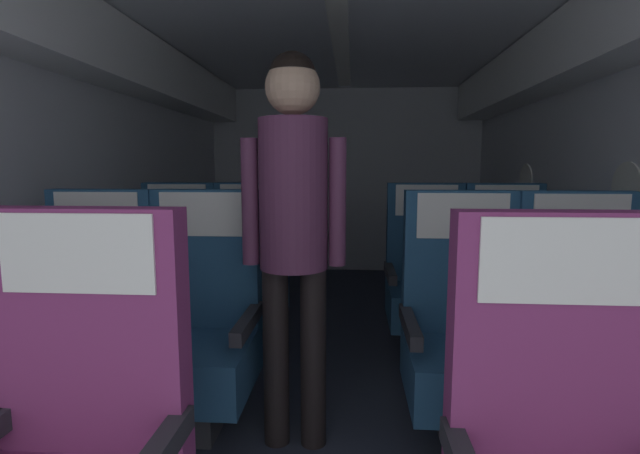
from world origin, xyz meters
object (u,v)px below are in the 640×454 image
object	(u,v)px
seat_b_left_window	(92,330)
seat_b_right_window	(463,338)
seat_c_right_aisle	(507,284)
seat_b_right_aisle	(583,343)
seat_b_left_aisle	(199,332)
seat_c_right_window	(426,283)
seat_c_left_aisle	(248,280)
seat_c_left_window	(175,279)
flight_attendant	(294,210)

from	to	relation	value
seat_b_left_window	seat_b_right_window	world-z (taller)	same
seat_b_right_window	seat_c_right_aisle	xyz separation A→B (m)	(0.50, 0.96, 0.00)
seat_b_right_aisle	seat_c_right_aisle	bearing A→B (deg)	89.72
seat_b_left_aisle	seat_c_right_window	bearing A→B (deg)	40.22
seat_b_left_aisle	seat_c_right_aisle	world-z (taller)	same
seat_c_left_aisle	seat_c_right_aisle	xyz separation A→B (m)	(1.66, -0.00, 0.00)
seat_b_left_aisle	seat_c_left_window	xyz separation A→B (m)	(-0.49, 0.95, 0.00)
seat_c_left_aisle	seat_b_left_window	bearing A→B (deg)	-116.54
seat_b_left_window	seat_b_right_aisle	world-z (taller)	same
seat_b_left_window	seat_c_right_aisle	xyz separation A→B (m)	(2.15, 0.98, 0.00)
seat_c_left_window	seat_c_right_aisle	distance (m)	2.15
seat_b_right_aisle	seat_c_left_window	world-z (taller)	same
seat_b_left_window	seat_b_left_aisle	xyz separation A→B (m)	(0.49, 0.01, 0.00)
seat_b_left_aisle	seat_c_right_aisle	distance (m)	1.92
seat_c_left_aisle	seat_b_left_aisle	bearing A→B (deg)	-89.81
seat_c_left_window	seat_c_right_window	xyz separation A→B (m)	(1.65, 0.02, 0.00)
seat_b_right_aisle	seat_b_right_window	world-z (taller)	same
seat_b_left_aisle	seat_c_right_window	world-z (taller)	same
flight_attendant	seat_b_right_aisle	bearing A→B (deg)	-155.02
seat_b_left_window	seat_c_left_window	size ratio (longest dim) A/B	1.00
seat_b_left_aisle	seat_c_left_window	size ratio (longest dim) A/B	1.00
seat_b_left_window	seat_c_left_window	world-z (taller)	same
seat_c_left_window	seat_c_left_aisle	xyz separation A→B (m)	(0.49, 0.02, 0.00)
seat_c_left_aisle	flight_attendant	size ratio (longest dim) A/B	0.66
seat_b_left_aisle	seat_c_right_window	distance (m)	1.51
seat_b_right_aisle	flight_attendant	distance (m)	1.34
seat_c_right_aisle	seat_c_left_window	bearing A→B (deg)	-179.52
seat_c_left_aisle	seat_c_right_window	world-z (taller)	same
seat_b_right_aisle	seat_b_right_window	distance (m)	0.49
seat_b_right_window	seat_b_left_window	bearing A→B (deg)	-179.31
seat_b_left_aisle	seat_c_right_aisle	bearing A→B (deg)	30.35
seat_b_left_window	seat_b_left_aisle	distance (m)	0.49
seat_c_right_window	flight_attendant	size ratio (longest dim) A/B	0.66
seat_b_left_window	seat_c_right_window	world-z (taller)	same
seat_c_left_aisle	seat_c_right_window	distance (m)	1.16
seat_b_left_window	seat_b_right_window	bearing A→B (deg)	0.69
seat_c_right_aisle	seat_c_right_window	distance (m)	0.50
seat_b_left_window	seat_c_left_aisle	world-z (taller)	same
seat_b_left_window	seat_c_right_window	distance (m)	1.92
seat_b_left_window	seat_c_right_aisle	bearing A→B (deg)	24.51
seat_b_right_aisle	seat_c_right_aisle	distance (m)	0.98
seat_b_left_aisle	seat_b_right_window	world-z (taller)	same
seat_b_right_aisle	seat_c_left_aisle	size ratio (longest dim) A/B	1.00
seat_c_left_window	seat_c_left_aisle	bearing A→B (deg)	2.37
seat_b_left_window	seat_c_left_aisle	xyz separation A→B (m)	(0.49, 0.98, 0.00)
seat_b_left_window	seat_c_left_window	distance (m)	0.96
seat_b_left_window	seat_b_left_aisle	bearing A→B (deg)	1.23
seat_b_right_window	seat_c_right_aisle	world-z (taller)	same
seat_c_right_window	flight_attendant	distance (m)	1.39
seat_c_left_window	seat_c_right_window	size ratio (longest dim) A/B	1.00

